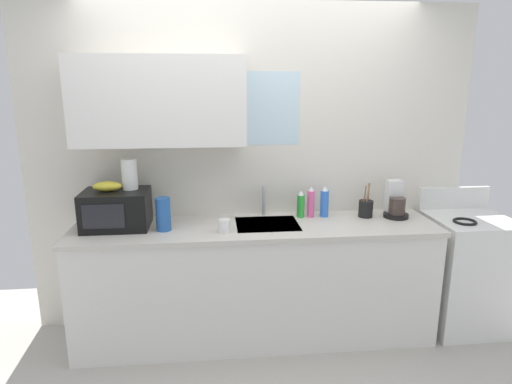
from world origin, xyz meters
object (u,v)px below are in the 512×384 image
at_px(paper_towel_roll, 130,174).
at_px(dish_soap_bottle_blue, 324,202).
at_px(stove_range, 465,271).
at_px(coffee_maker, 395,203).
at_px(mug_white, 225,226).
at_px(dish_soap_bottle_pink, 311,203).
at_px(banana_bunch, 107,186).
at_px(utensil_crock, 366,208).
at_px(cereal_canister, 163,214).
at_px(microwave, 116,209).
at_px(dish_soap_bottle_green, 301,205).

height_order(paper_towel_roll, dish_soap_bottle_blue, paper_towel_roll).
xyz_separation_m(stove_range, coffee_maker, (-0.58, 0.10, 0.55)).
height_order(paper_towel_roll, mug_white, paper_towel_roll).
height_order(dish_soap_bottle_pink, dish_soap_bottle_blue, dish_soap_bottle_pink).
xyz_separation_m(coffee_maker, dish_soap_bottle_blue, (-0.55, 0.05, 0.01)).
xyz_separation_m(banana_bunch, dish_soap_bottle_blue, (1.60, 0.11, -0.19)).
distance_m(stove_range, utensil_crock, 0.97).
distance_m(stove_range, mug_white, 1.98).
xyz_separation_m(stove_range, cereal_canister, (-2.34, -0.05, 0.56)).
bearing_deg(microwave, utensil_crock, 2.18).
bearing_deg(cereal_canister, utensil_crock, 6.33).
relative_size(dish_soap_bottle_pink, utensil_crock, 0.88).
xyz_separation_m(coffee_maker, mug_white, (-1.33, -0.25, -0.06)).
bearing_deg(stove_range, dish_soap_bottle_green, 172.95).
height_order(paper_towel_roll, dish_soap_bottle_green, paper_towel_roll).
height_order(microwave, paper_towel_roll, paper_towel_roll).
bearing_deg(banana_bunch, microwave, -1.80).
relative_size(coffee_maker, dish_soap_bottle_blue, 1.16).
distance_m(banana_bunch, utensil_crock, 1.94).
distance_m(stove_range, banana_bunch, 2.83).
height_order(microwave, mug_white, microwave).
xyz_separation_m(microwave, mug_white, (0.77, -0.19, -0.09)).
bearing_deg(microwave, dish_soap_bottle_pink, 4.48).
xyz_separation_m(stove_range, dish_soap_bottle_green, (-1.31, 0.16, 0.54)).
height_order(coffee_maker, cereal_canister, coffee_maker).
bearing_deg(mug_white, utensil_crock, 13.23).
relative_size(stove_range, mug_white, 11.37).
relative_size(coffee_maker, dish_soap_bottle_green, 1.33).
bearing_deg(microwave, dish_soap_bottle_green, 4.92).
distance_m(dish_soap_bottle_green, dish_soap_bottle_pink, 0.08).
bearing_deg(dish_soap_bottle_blue, stove_range, -7.99).
bearing_deg(dish_soap_bottle_green, dish_soap_bottle_pink, -3.32).
xyz_separation_m(mug_white, utensil_crock, (1.10, 0.26, 0.02)).
height_order(dish_soap_bottle_green, utensil_crock, utensil_crock).
bearing_deg(utensil_crock, mug_white, -166.77).
bearing_deg(dish_soap_bottle_blue, dish_soap_bottle_green, 178.75).
xyz_separation_m(paper_towel_roll, mug_white, (0.67, -0.24, -0.33)).
distance_m(dish_soap_bottle_pink, cereal_canister, 1.12).
xyz_separation_m(banana_bunch, paper_towel_roll, (0.15, 0.05, 0.08)).
relative_size(dish_soap_bottle_green, cereal_canister, 0.89).
xyz_separation_m(stove_range, dish_soap_bottle_blue, (-1.13, 0.16, 0.56)).
bearing_deg(cereal_canister, mug_white, -11.94).
relative_size(microwave, paper_towel_roll, 2.09).
xyz_separation_m(cereal_canister, utensil_crock, (1.53, 0.17, -0.05)).
xyz_separation_m(stove_range, mug_white, (-1.91, -0.14, 0.49)).
distance_m(cereal_canister, utensil_crock, 1.54).
height_order(banana_bunch, cereal_canister, banana_bunch).
xyz_separation_m(banana_bunch, cereal_canister, (0.39, -0.10, -0.19)).
relative_size(paper_towel_roll, dish_soap_bottle_blue, 0.91).
bearing_deg(stove_range, coffee_maker, 169.75).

